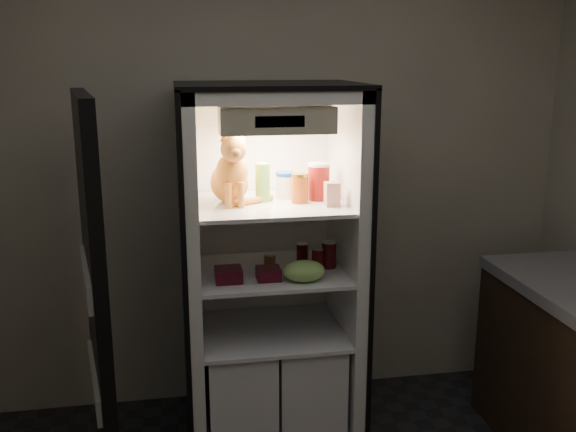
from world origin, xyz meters
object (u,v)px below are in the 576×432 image
Objects in this scene: soda_can_a at (302,253)px; condiment_jar at (270,261)px; salsa_jar at (300,188)px; refrigerator at (269,293)px; grape_bag at (304,271)px; soda_can_c at (317,259)px; soda_can_b at (329,255)px; berry_box_left at (229,275)px; parmesan_shaker at (263,182)px; cream_carton at (332,194)px; tabby_cat at (231,175)px; pepper_jar at (319,181)px; berry_box_right at (269,274)px; mayo_tub at (285,185)px.

soda_can_a is 0.19m from condiment_jar.
salsa_jar is at bearing -109.38° from soda_can_a.
grape_bag is (0.13, -0.26, 0.20)m from refrigerator.
soda_can_c is 0.55× the size of grape_bag.
soda_can_b is at bearing -35.18° from soda_can_a.
soda_can_b is at bearing 12.63° from berry_box_left.
parmesan_shaker reaches higher than soda_can_b.
salsa_jar is 0.41m from grape_bag.
refrigerator reaches higher than cream_carton.
berry_box_left is at bearing -106.93° from tabby_cat.
condiment_jar is 0.25m from grape_bag.
soda_can_b is 0.54m from berry_box_left.
soda_can_a is (0.21, 0.03, -0.39)m from parmesan_shaker.
tabby_cat is 1.97× the size of parmesan_shaker.
pepper_jar reaches higher than berry_box_left.
soda_can_b is at bearing -44.54° from pepper_jar.
tabby_cat is 0.52m from berry_box_right.
tabby_cat is 3.40× the size of soda_can_c.
berry_box_left is (-0.48, -0.17, -0.41)m from pepper_jar.
mayo_tub is 0.41m from soda_can_c.
salsa_jar reaches higher than mayo_tub.
refrigerator is 14.05× the size of mayo_tub.
soda_can_c reaches higher than condiment_jar.
tabby_cat is 2.03× the size of pepper_jar.
parmesan_shaker is at bearing 163.82° from soda_can_c.
grape_bag is (0.14, -0.21, 0.01)m from condiment_jar.
mayo_tub is 1.60× the size of condiment_jar.
mayo_tub is 0.90× the size of salsa_jar.
parmesan_shaker reaches higher than mayo_tub.
parmesan_shaker reaches higher than condiment_jar.
berry_box_right is at bearing -176.05° from cream_carton.
soda_can_c is (0.23, -0.10, 0.20)m from refrigerator.
cream_carton reaches higher than soda_can_a.
parmesan_shaker is at bearing 90.08° from berry_box_right.
cream_carton is at bearing -20.52° from tabby_cat.
condiment_jar reaches higher than berry_box_left.
condiment_jar is at bearing 32.96° from berry_box_left.
mayo_tub is at bearing 42.81° from condiment_jar.
soda_can_a is (0.03, 0.09, -0.37)m from salsa_jar.
berry_box_left is at bearing -138.87° from refrigerator.
refrigerator reaches higher than parmesan_shaker.
mayo_tub reaches higher than berry_box_left.
cream_carton is 0.64m from berry_box_left.
soda_can_a is (0.09, -0.03, -0.36)m from mayo_tub.
berry_box_right is (-0.28, -0.17, -0.41)m from pepper_jar.
mayo_tub reaches higher than soda_can_b.
refrigerator reaches higher than pepper_jar.
soda_can_b is (0.33, -0.05, -0.38)m from parmesan_shaker.
soda_can_b reaches higher than berry_box_left.
pepper_jar is 0.48m from condiment_jar.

